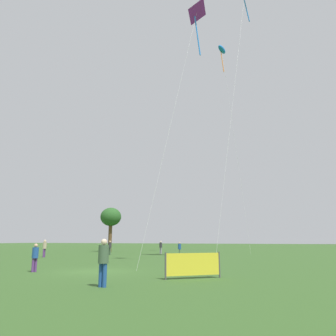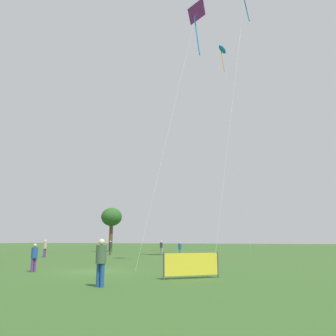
% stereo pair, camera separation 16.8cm
% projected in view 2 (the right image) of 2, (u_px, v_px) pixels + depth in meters
% --- Properties ---
extents(ground, '(280.00, 280.00, 0.00)m').
position_uv_depth(ground, '(94.00, 272.00, 18.80)').
color(ground, '#335623').
extents(person_standing_0, '(0.40, 0.40, 1.80)m').
position_uv_depth(person_standing_0, '(45.00, 247.00, 34.39)').
color(person_standing_0, '#593372').
rests_on(person_standing_0, ground).
extents(person_standing_2, '(0.37, 0.37, 1.67)m').
position_uv_depth(person_standing_2, '(110.00, 247.00, 39.58)').
color(person_standing_2, '#3F593F').
rests_on(person_standing_2, ground).
extents(person_standing_3, '(0.35, 0.35, 1.57)m').
position_uv_depth(person_standing_3, '(34.00, 255.00, 18.71)').
color(person_standing_3, '#593372').
rests_on(person_standing_3, ground).
extents(person_standing_4, '(0.34, 0.34, 1.55)m').
position_uv_depth(person_standing_4, '(180.00, 248.00, 36.57)').
color(person_standing_4, '#3F593F').
rests_on(person_standing_4, ground).
extents(person_standing_5, '(0.36, 0.36, 1.64)m').
position_uv_depth(person_standing_5, '(161.00, 246.00, 42.82)').
color(person_standing_5, gray).
rests_on(person_standing_5, ground).
extents(person_standing_6, '(0.41, 0.41, 1.82)m').
position_uv_depth(person_standing_6, '(101.00, 259.00, 12.80)').
color(person_standing_6, '#1E478C').
rests_on(person_standing_6, ground).
extents(kite_flying_0, '(3.51, 6.26, 20.85)m').
position_uv_depth(kite_flying_0, '(196.00, 17.00, 27.17)').
color(kite_flying_0, silver).
rests_on(kite_flying_0, ground).
extents(kite_flying_2, '(3.08, 2.18, 29.69)m').
position_uv_depth(kite_flying_2, '(222.00, 50.00, 48.10)').
color(kite_flying_2, silver).
rests_on(kite_flying_2, ground).
extents(park_tree_0, '(3.21, 3.21, 6.72)m').
position_uv_depth(park_tree_0, '(112.00, 218.00, 51.00)').
color(park_tree_0, brown).
rests_on(park_tree_0, ground).
extents(event_banner, '(2.18, 1.86, 1.22)m').
position_uv_depth(event_banner, '(191.00, 264.00, 15.44)').
color(event_banner, '#4C4C4C').
rests_on(event_banner, ground).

